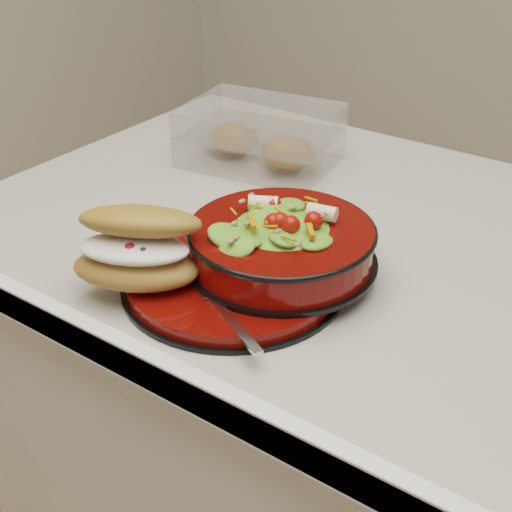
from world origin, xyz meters
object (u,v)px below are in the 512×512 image
Objects in this scene: island_counter at (375,484)px; dinner_plate at (233,279)px; croissant at (138,249)px; salad_bowl at (281,237)px; fork at (224,312)px; pastry_box at (260,137)px.

dinner_plate reaches higher than island_counter.
croissant is (-0.21, -0.28, 0.51)m from island_counter.
croissant is at bearing -130.62° from salad_bowl.
fork is (0.04, -0.07, 0.01)m from dinner_plate.
island_counter is at bearing 57.05° from salad_bowl.
dinner_plate is 0.12m from croissant.
salad_bowl reaches higher than pastry_box.
dinner_plate is at bearing 17.30° from croissant.
salad_bowl is at bearing 31.16° from fork.
dinner_plate is (-0.13, -0.20, 0.46)m from island_counter.
island_counter is at bearing 25.52° from croissant.
pastry_box is at bearing 120.34° from dinner_plate.
croissant is 1.20× the size of fork.
salad_bowl is 0.17m from croissant.
croissant is 0.43m from pastry_box.
croissant is at bearing 118.61° from fork.
pastry_box reaches higher than dinner_plate.
pastry_box reaches higher than island_counter.
dinner_plate is at bearing -68.53° from pastry_box.
pastry_box is at bearing 57.21° from fork.
dinner_plate is 0.09m from fork.
island_counter is at bearing 57.04° from dinner_plate.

